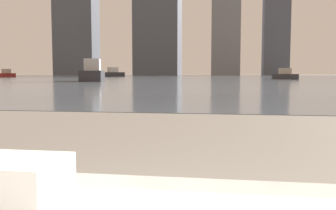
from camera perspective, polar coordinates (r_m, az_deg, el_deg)
harbor_water at (r=61.90m, az=8.46°, el=4.19°), size 180.00×110.00×0.01m
harbor_boat_0 at (r=45.54m, az=17.38°, el=4.34°), size 2.68×3.61×1.30m
harbor_boat_1 at (r=74.01m, az=-8.39°, el=4.80°), size 3.87×5.08×1.83m
harbor_boat_2 at (r=71.74m, az=-23.40°, el=4.34°), size 1.33×3.81×1.43m
harbor_boat_3 at (r=34.41m, az=-11.41°, el=4.76°), size 3.11×5.61×2.00m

